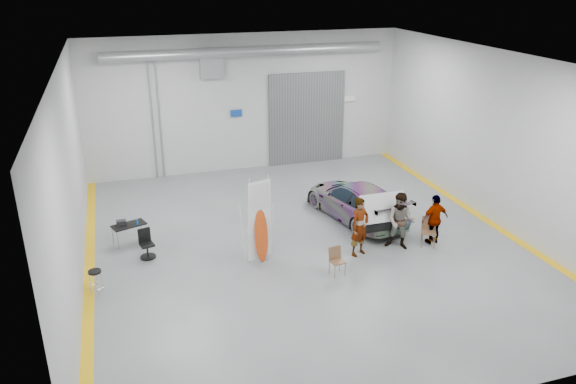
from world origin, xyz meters
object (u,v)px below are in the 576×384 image
object	(u,v)px
folding_chair_near	(337,266)
office_chair	(147,245)
sedan_car	(356,201)
shop_stool	(96,283)
folding_chair_far	(428,237)
person_a	(360,227)
person_c	(435,219)
surfboard_display	(259,228)
work_table	(127,225)
person_b	(401,221)

from	to	relation	value
folding_chair_near	office_chair	world-z (taller)	office_chair
sedan_car	shop_stool	distance (m)	9.39
shop_stool	office_chair	distance (m)	2.37
folding_chair_far	sedan_car	bearing A→B (deg)	143.07
office_chair	person_a	bearing A→B (deg)	-29.03
person_c	surfboard_display	size ratio (longest dim) A/B	0.61
shop_stool	person_a	bearing A→B (deg)	-0.15
folding_chair_far	work_table	distance (m)	9.90
person_c	shop_stool	world-z (taller)	person_c
surfboard_display	sedan_car	bearing A→B (deg)	10.29
person_c	surfboard_display	distance (m)	5.87
person_c	office_chair	size ratio (longest dim) A/B	1.84
person_a	person_c	world-z (taller)	person_a
folding_chair_near	shop_stool	bearing A→B (deg)	165.10
person_a	surfboard_display	bearing A→B (deg)	147.10
sedan_car	work_table	xyz separation A→B (m)	(-8.02, 0.37, 0.00)
shop_stool	work_table	world-z (taller)	work_table
person_c	office_chair	world-z (taller)	person_c
shop_stool	work_table	bearing A→B (deg)	71.57
sedan_car	folding_chair_far	xyz separation A→B (m)	(1.37, -2.76, -0.38)
person_b	office_chair	bearing A→B (deg)	-157.47
sedan_car	surfboard_display	world-z (taller)	surfboard_display
person_b	shop_stool	bearing A→B (deg)	-144.46
person_a	folding_chair_near	xyz separation A→B (m)	(-1.14, -0.98, -0.71)
person_a	person_c	bearing A→B (deg)	-23.78
person_b	surfboard_display	distance (m)	4.62
person_a	person_b	distance (m)	1.44
sedan_car	folding_chair_near	world-z (taller)	sedan_car
folding_chair_far	shop_stool	size ratio (longest dim) A/B	1.30
folding_chair_near	work_table	bearing A→B (deg)	139.14
folding_chair_far	work_table	size ratio (longest dim) A/B	0.81
sedan_car	office_chair	xyz separation A→B (m)	(-7.49, -0.80, -0.27)
person_a	person_c	distance (m)	2.70
person_c	folding_chair_far	distance (m)	0.63
person_c	folding_chair_near	world-z (taller)	person_c
folding_chair_near	work_table	xyz separation A→B (m)	(-5.83, 3.98, 0.42)
sedan_car	person_a	distance (m)	2.85
person_a	folding_chair_near	bearing A→B (deg)	-163.19
sedan_car	person_c	world-z (taller)	person_c
folding_chair_far	person_a	bearing A→B (deg)	-156.40
surfboard_display	folding_chair_far	xyz separation A→B (m)	(5.56, -0.63, -0.84)
surfboard_display	office_chair	distance (m)	3.63
person_a	folding_chair_near	size ratio (longest dim) A/B	2.29
sedan_car	person_a	xyz separation A→B (m)	(-1.04, -2.63, 0.29)
folding_chair_near	shop_stool	world-z (taller)	folding_chair_near
person_a	shop_stool	size ratio (longest dim) A/B	2.60
person_b	office_chair	xyz separation A→B (m)	(-7.88, 1.84, -0.55)
person_b	person_c	bearing A→B (deg)	35.66
surfboard_display	office_chair	bearing A→B (deg)	141.32
sedan_car	person_b	bearing A→B (deg)	87.40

